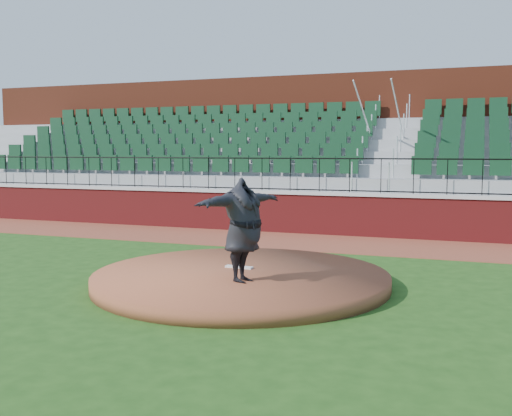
{
  "coord_description": "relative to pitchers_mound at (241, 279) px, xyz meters",
  "views": [
    {
      "loc": [
        4.44,
        -10.45,
        2.54
      ],
      "look_at": [
        0.0,
        1.5,
        1.3
      ],
      "focal_mm": 41.58,
      "sensor_mm": 36.0,
      "label": 1
    }
  ],
  "objects": [
    {
      "name": "wall_cap",
      "position": [
        -0.34,
        7.22,
        1.12
      ],
      "size": [
        34.0,
        0.45,
        0.1
      ],
      "primitive_type": "cube",
      "color": "#B7B7B7",
      "rests_on": "field_wall"
    },
    {
      "name": "seating_stands",
      "position": [
        -0.34,
        9.95,
        2.18
      ],
      "size": [
        34.0,
        5.1,
        4.6
      ],
      "primitive_type": null,
      "color": "gray",
      "rests_on": "ground"
    },
    {
      "name": "pitcher",
      "position": [
        0.34,
        -0.74,
        1.04
      ],
      "size": [
        1.21,
        2.32,
        1.82
      ],
      "primitive_type": "imported",
      "rotation": [
        0.0,
        0.0,
        1.29
      ],
      "color": "black",
      "rests_on": "pitchers_mound"
    },
    {
      "name": "pitching_rubber",
      "position": [
        -0.18,
        0.35,
        0.14
      ],
      "size": [
        0.56,
        0.16,
        0.04
      ],
      "primitive_type": "cube",
      "rotation": [
        0.0,
        0.0,
        -0.05
      ],
      "color": "silver",
      "rests_on": "pitchers_mound"
    },
    {
      "name": "ground",
      "position": [
        -0.34,
        0.22,
        -0.12
      ],
      "size": [
        90.0,
        90.0,
        0.0
      ],
      "primitive_type": "plane",
      "color": "#1D4313",
      "rests_on": "ground"
    },
    {
      "name": "warning_track",
      "position": [
        -0.34,
        5.62,
        -0.12
      ],
      "size": [
        34.0,
        3.2,
        0.01
      ],
      "primitive_type": "cube",
      "color": "brown",
      "rests_on": "ground"
    },
    {
      "name": "wall_railing",
      "position": [
        -0.34,
        7.22,
        1.67
      ],
      "size": [
        34.0,
        0.05,
        1.0
      ],
      "primitive_type": null,
      "color": "black",
      "rests_on": "wall_cap"
    },
    {
      "name": "pitchers_mound",
      "position": [
        0.0,
        0.0,
        0.0
      ],
      "size": [
        5.56,
        5.56,
        0.25
      ],
      "primitive_type": "cylinder",
      "color": "brown",
      "rests_on": "ground"
    },
    {
      "name": "concourse_wall",
      "position": [
        -0.34,
        12.75,
        2.62
      ],
      "size": [
        34.0,
        0.5,
        5.5
      ],
      "primitive_type": "cube",
      "color": "maroon",
      "rests_on": "ground"
    },
    {
      "name": "field_wall",
      "position": [
        -0.34,
        7.22,
        0.47
      ],
      "size": [
        34.0,
        0.35,
        1.2
      ],
      "primitive_type": "cube",
      "color": "maroon",
      "rests_on": "ground"
    }
  ]
}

